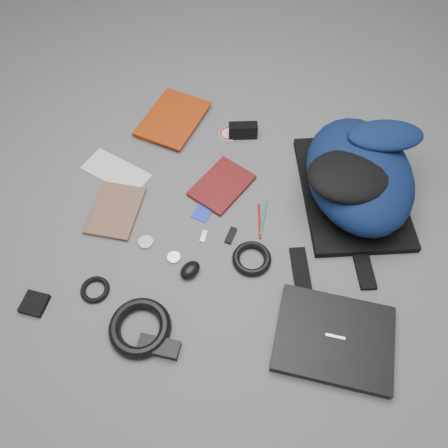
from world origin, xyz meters
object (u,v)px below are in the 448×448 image
(laptop, at_px, (334,338))
(compact_camera, at_px, (243,131))
(mouse, at_px, (190,270))
(power_brick, at_px, (159,347))
(pouch, at_px, (34,304))
(comic_book, at_px, (94,207))
(backpack, at_px, (359,174))
(dvd_case, at_px, (222,185))
(textbook_red, at_px, (150,111))

(laptop, distance_m, compact_camera, 0.85)
(compact_camera, xyz_separation_m, mouse, (0.03, -0.62, -0.01))
(power_brick, distance_m, pouch, 0.42)
(mouse, bearing_deg, compact_camera, 115.26)
(comic_book, relative_size, mouse, 3.02)
(backpack, bearing_deg, laptop, -107.48)
(laptop, bearing_deg, compact_camera, 120.17)
(backpack, relative_size, dvd_case, 2.51)
(power_brick, bearing_deg, mouse, 84.07)
(textbook_red, height_order, dvd_case, textbook_red)
(comic_book, relative_size, pouch, 3.01)
(textbook_red, xyz_separation_m, pouch, (0.02, -0.87, -0.01))
(backpack, relative_size, mouse, 7.53)
(comic_book, xyz_separation_m, pouch, (0.00, -0.38, 0.00))
(comic_book, distance_m, compact_camera, 0.64)
(laptop, relative_size, mouse, 4.65)
(backpack, xyz_separation_m, dvd_case, (-0.45, -0.13, -0.11))
(dvd_case, bearing_deg, pouch, -104.18)
(laptop, height_order, dvd_case, laptop)
(mouse, relative_size, power_brick, 0.60)
(dvd_case, bearing_deg, backpack, 33.63)
(backpack, bearing_deg, power_brick, -142.47)
(power_brick, relative_size, pouch, 1.65)
(textbook_red, xyz_separation_m, power_brick, (0.43, -0.87, -0.00))
(pouch, bearing_deg, comic_book, 90.66)
(textbook_red, bearing_deg, compact_camera, 6.62)
(laptop, bearing_deg, comic_book, 162.10)
(comic_book, xyz_separation_m, mouse, (0.41, -0.12, 0.01))
(backpack, xyz_separation_m, laptop, (0.05, -0.55, -0.10))
(laptop, xyz_separation_m, power_brick, (-0.47, -0.20, -0.00))
(dvd_case, bearing_deg, compact_camera, 109.38)
(backpack, xyz_separation_m, textbook_red, (-0.85, 0.12, -0.10))
(backpack, relative_size, comic_book, 2.49)
(mouse, bearing_deg, comic_book, -173.34)
(textbook_red, relative_size, dvd_case, 1.31)
(mouse, bearing_deg, laptop, 15.17)
(textbook_red, bearing_deg, laptop, -31.73)
(textbook_red, distance_m, dvd_case, 0.48)
(dvd_case, xyz_separation_m, pouch, (-0.39, -0.62, 0.00))
(compact_camera, bearing_deg, mouse, -109.08)
(comic_book, distance_m, power_brick, 0.56)
(dvd_case, bearing_deg, mouse, -68.71)
(dvd_case, bearing_deg, textbook_red, 165.86)
(textbook_red, xyz_separation_m, dvd_case, (0.40, -0.25, -0.01))
(compact_camera, distance_m, power_brick, 0.88)
(comic_book, relative_size, dvd_case, 1.01)
(mouse, height_order, pouch, mouse)
(comic_book, distance_m, pouch, 0.38)
(compact_camera, bearing_deg, backpack, -38.31)
(compact_camera, bearing_deg, pouch, -135.06)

